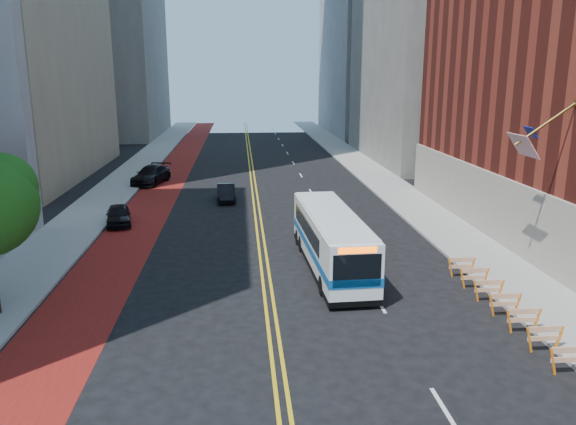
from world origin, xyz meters
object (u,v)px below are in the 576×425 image
Objects in this scene: car_a at (118,215)px; car_c at (151,175)px; car_b at (226,193)px; transit_bus at (331,239)px.

car_c is at bearing 78.47° from car_a.
car_c is at bearing 128.50° from car_b.
car_b is 0.72× the size of car_c.
car_a is at bearing -76.11° from car_c.
car_c is (-6.97, 7.81, 0.14)m from car_b.
car_b is at bearing 32.11° from car_a.
transit_bus is at bearing -73.98° from car_b.
car_a is 9.63m from car_b.
car_b is at bearing 107.05° from transit_bus.
car_a reaches higher than car_b.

